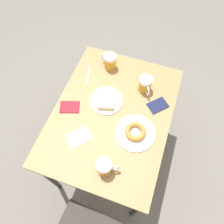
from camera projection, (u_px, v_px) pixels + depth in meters
ground_plane at (112, 151)px, 2.09m from camera, size 8.00×8.00×0.00m
table at (112, 118)px, 1.47m from camera, size 0.74×0.99×0.77m
plate_with_cake at (107, 100)px, 1.44m from camera, size 0.22×0.22×0.04m
plate_with_donut at (135, 132)px, 1.33m from camera, size 0.25×0.25×0.04m
beer_mug_left at (110, 61)px, 1.54m from camera, size 0.12×0.09×0.11m
beer_mug_center at (145, 84)px, 1.45m from camera, size 0.09×0.12×0.11m
beer_mug_right at (105, 167)px, 1.19m from camera, size 0.13×0.09×0.11m
napkin_folded at (79, 137)px, 1.33m from camera, size 0.17×0.17×0.00m
fork at (88, 75)px, 1.55m from camera, size 0.05×0.16×0.00m
passport_near_edge at (70, 107)px, 1.43m from camera, size 0.15×0.12×0.01m
passport_far_edge at (158, 105)px, 1.43m from camera, size 0.15×0.15×0.01m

